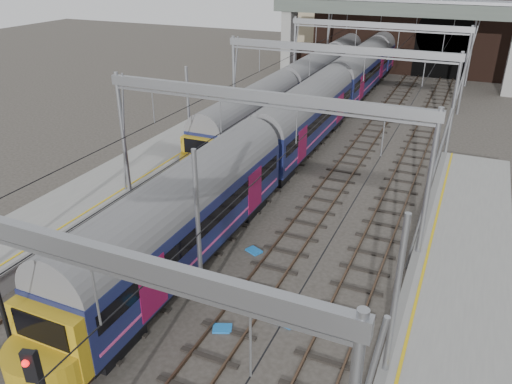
% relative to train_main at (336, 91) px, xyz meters
% --- Properties ---
extents(ground, '(160.00, 160.00, 0.00)m').
position_rel_train_main_xyz_m(ground, '(2.00, -29.86, -2.60)').
color(ground, '#38332D').
rests_on(ground, ground).
extents(platform_left, '(4.32, 55.00, 1.12)m').
position_rel_train_main_xyz_m(platform_left, '(-8.18, -27.36, -2.04)').
color(platform_left, gray).
rests_on(platform_left, ground).
extents(tracks, '(14.40, 80.00, 0.22)m').
position_rel_train_main_xyz_m(tracks, '(2.00, -14.86, -2.58)').
color(tracks, '#4C3828').
rests_on(tracks, ground).
extents(overhead_line, '(16.80, 80.00, 8.00)m').
position_rel_train_main_xyz_m(overhead_line, '(2.00, -8.38, 3.97)').
color(overhead_line, gray).
rests_on(overhead_line, ground).
extents(retaining_wall, '(28.00, 2.75, 9.00)m').
position_rel_train_main_xyz_m(retaining_wall, '(3.40, 22.07, 1.73)').
color(retaining_wall, black).
rests_on(retaining_wall, ground).
extents(overbridge, '(28.00, 3.00, 9.25)m').
position_rel_train_main_xyz_m(overbridge, '(2.00, 16.14, 4.67)').
color(overbridge, gray).
rests_on(overbridge, ground).
extents(train_main, '(2.98, 68.95, 5.07)m').
position_rel_train_main_xyz_m(train_main, '(0.00, 0.00, 0.00)').
color(train_main, black).
rests_on(train_main, ground).
extents(train_second, '(2.67, 46.28, 4.63)m').
position_rel_train_main_xyz_m(train_second, '(-4.00, 5.61, -0.19)').
color(train_second, black).
rests_on(train_second, ground).
extents(equip_cover_a, '(0.91, 0.79, 0.09)m').
position_rel_train_main_xyz_m(equip_cover_a, '(3.71, -29.25, -2.55)').
color(equip_cover_a, blue).
rests_on(equip_cover_a, ground).
extents(equip_cover_b, '(0.93, 0.81, 0.09)m').
position_rel_train_main_xyz_m(equip_cover_b, '(2.51, -23.44, -2.55)').
color(equip_cover_b, blue).
rests_on(equip_cover_b, ground).
extents(equip_cover_c, '(1.01, 0.79, 0.11)m').
position_rel_train_main_xyz_m(equip_cover_c, '(5.84, -27.80, -2.55)').
color(equip_cover_c, blue).
rests_on(equip_cover_c, ground).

